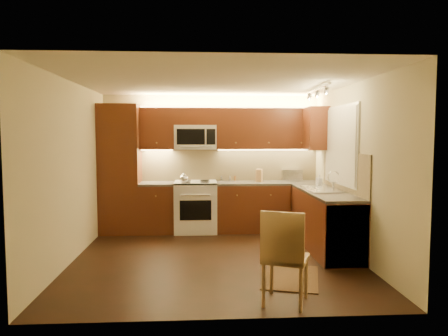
{
  "coord_description": "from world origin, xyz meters",
  "views": [
    {
      "loc": [
        -0.23,
        -5.83,
        1.74
      ],
      "look_at": [
        0.15,
        0.55,
        1.25
      ],
      "focal_mm": 33.32,
      "sensor_mm": 36.0,
      "label": 1
    }
  ],
  "objects": [
    {
      "name": "wall_left",
      "position": [
        -2.0,
        0.0,
        1.25
      ],
      "size": [
        0.01,
        4.0,
        2.5
      ],
      "primitive_type": "cube",
      "color": "#C0B68D",
      "rests_on": "ground"
    },
    {
      "name": "faucet",
      "position": [
        1.88,
        0.55,
        1.05
      ],
      "size": [
        0.2,
        0.04,
        0.3
      ],
      "primitive_type": null,
      "color": "silver",
      "rests_on": "counter_right"
    },
    {
      "name": "spice_jar_d",
      "position": [
        0.35,
        1.89,
        0.94
      ],
      "size": [
        0.05,
        0.05,
        0.09
      ],
      "primitive_type": "cylinder",
      "rotation": [
        0.0,
        0.0,
        0.07
      ],
      "color": "olive",
      "rests_on": "counter_back_right"
    },
    {
      "name": "upper_cab_right_corner",
      "position": [
        1.82,
        1.4,
        1.88
      ],
      "size": [
        0.35,
        0.5,
        0.75
      ],
      "primitive_type": "cube",
      "color": "#4D2610",
      "rests_on": "wall_right"
    },
    {
      "name": "window_frame",
      "position": [
        1.99,
        0.55,
        1.6
      ],
      "size": [
        0.03,
        1.44,
        1.24
      ],
      "primitive_type": "cube",
      "color": "silver",
      "rests_on": "wall_right"
    },
    {
      "name": "rug",
      "position": [
        0.89,
        -0.9,
        0.01
      ],
      "size": [
        0.89,
        1.11,
        0.01
      ],
      "primitive_type": "cube",
      "rotation": [
        0.0,
        0.0,
        -0.27
      ],
      "color": "black",
      "rests_on": "floor"
    },
    {
      "name": "wall_back",
      "position": [
        0.0,
        2.0,
        1.25
      ],
      "size": [
        4.0,
        0.01,
        2.5
      ],
      "primitive_type": "cube",
      "color": "#C0B68D",
      "rests_on": "ground"
    },
    {
      "name": "upper_cab_bridge",
      "position": [
        -0.3,
        1.82,
        2.09
      ],
      "size": [
        0.76,
        0.35,
        0.31
      ],
      "primitive_type": "cube",
      "color": "#4D2610",
      "rests_on": "wall_back"
    },
    {
      "name": "ceiling",
      "position": [
        0.0,
        0.0,
        2.5
      ],
      "size": [
        4.0,
        4.0,
        0.01
      ],
      "primitive_type": "cube",
      "color": "beige",
      "rests_on": "ground"
    },
    {
      "name": "window_blinds",
      "position": [
        1.97,
        0.55,
        1.6
      ],
      "size": [
        0.02,
        1.36,
        1.16
      ],
      "primitive_type": "cube",
      "color": "silver",
      "rests_on": "wall_right"
    },
    {
      "name": "track_light_bar",
      "position": [
        1.55,
        0.4,
        2.46
      ],
      "size": [
        0.04,
        1.2,
        0.03
      ],
      "primitive_type": "cube",
      "color": "silver",
      "rests_on": "ceiling"
    },
    {
      "name": "spice_jar_b",
      "position": [
        0.44,
        1.94,
        0.95
      ],
      "size": [
        0.05,
        0.05,
        0.09
      ],
      "primitive_type": "cylinder",
      "rotation": [
        0.0,
        0.0,
        -0.41
      ],
      "color": "brown",
      "rests_on": "counter_back_right"
    },
    {
      "name": "upper_cab_back_left",
      "position": [
        -0.99,
        1.82,
        1.88
      ],
      "size": [
        0.62,
        0.35,
        0.75
      ],
      "primitive_type": "cube",
      "color": "#4D2610",
      "rests_on": "wall_back"
    },
    {
      "name": "microwave",
      "position": [
        -0.3,
        1.81,
        1.72
      ],
      "size": [
        0.76,
        0.38,
        0.44
      ],
      "primitive_type": null,
      "color": "silver",
      "rests_on": "wall_back"
    },
    {
      "name": "stove",
      "position": [
        -0.3,
        1.68,
        0.46
      ],
      "size": [
        0.76,
        0.65,
        0.92
      ],
      "primitive_type": null,
      "color": "silver",
      "rests_on": "floor"
    },
    {
      "name": "pantry",
      "position": [
        -1.65,
        1.7,
        1.15
      ],
      "size": [
        0.7,
        0.6,
        2.3
      ],
      "primitive_type": "cube",
      "color": "#4D2610",
      "rests_on": "floor"
    },
    {
      "name": "spice_jar_c",
      "position": [
        0.19,
        1.94,
        0.95
      ],
      "size": [
        0.05,
        0.05,
        0.09
      ],
      "primitive_type": "cylinder",
      "rotation": [
        0.0,
        0.0,
        -0.23
      ],
      "color": "silver",
      "rests_on": "counter_back_right"
    },
    {
      "name": "counter_back_left",
      "position": [
        -0.99,
        1.7,
        0.88
      ],
      "size": [
        0.62,
        0.6,
        0.04
      ],
      "primitive_type": "cube",
      "color": "#383533",
      "rests_on": "base_cab_back_left"
    },
    {
      "name": "kettle",
      "position": [
        -0.5,
        1.45,
        1.02
      ],
      "size": [
        0.18,
        0.18,
        0.2
      ],
      "primitive_type": null,
      "rotation": [
        0.0,
        0.0,
        0.08
      ],
      "color": "silver",
      "rests_on": "stove"
    },
    {
      "name": "backsplash_back",
      "position": [
        0.35,
        1.99,
        1.2
      ],
      "size": [
        3.3,
        0.02,
        0.6
      ],
      "primitive_type": "cube",
      "color": "tan",
      "rests_on": "wall_back"
    },
    {
      "name": "counter_right",
      "position": [
        1.7,
        0.4,
        0.88
      ],
      "size": [
        0.6,
        2.0,
        0.04
      ],
      "primitive_type": "cube",
      "color": "#383533",
      "rests_on": "base_cab_right"
    },
    {
      "name": "sink",
      "position": [
        1.7,
        0.55,
        0.98
      ],
      "size": [
        0.52,
        0.86,
        0.15
      ],
      "primitive_type": null,
      "color": "silver",
      "rests_on": "counter_right"
    },
    {
      "name": "floor",
      "position": [
        0.0,
        0.0,
        0.0
      ],
      "size": [
        4.0,
        4.0,
        0.01
      ],
      "primitive_type": "cube",
      "color": "black",
      "rests_on": "ground"
    },
    {
      "name": "upper_cab_back_right",
      "position": [
        1.04,
        1.82,
        1.88
      ],
      "size": [
        1.92,
        0.35,
        0.75
      ],
      "primitive_type": "cube",
      "color": "#4D2610",
      "rests_on": "wall_back"
    },
    {
      "name": "wall_right",
      "position": [
        2.0,
        0.0,
        1.25
      ],
      "size": [
        0.01,
        4.0,
        2.5
      ],
      "primitive_type": "cube",
      "color": "#C0B68D",
      "rests_on": "ground"
    },
    {
      "name": "base_cab_back_right",
      "position": [
        1.04,
        1.7,
        0.43
      ],
      "size": [
        1.92,
        0.6,
        0.86
      ],
      "primitive_type": "cube",
      "color": "#4D2610",
      "rests_on": "floor"
    },
    {
      "name": "toaster_oven",
      "position": [
        1.5,
        1.83,
        1.01
      ],
      "size": [
        0.4,
        0.32,
        0.22
      ],
      "primitive_type": "cube",
      "rotation": [
        0.0,
        0.0,
        -0.11
      ],
      "color": "silver",
      "rests_on": "counter_back_right"
    },
    {
      "name": "knife_block",
      "position": [
        0.88,
        1.78,
        1.02
      ],
      "size": [
        0.15,
        0.19,
        0.23
      ],
      "primitive_type": "cube",
      "rotation": [
        0.0,
        0.0,
        -0.33
      ],
      "color": "#8C5E3F",
      "rests_on": "counter_back_right"
    },
    {
      "name": "dishwasher",
      "position": [
        1.7,
        -0.3,
        0.43
      ],
      "size": [
        0.58,
        0.6,
        0.84
      ],
      "primitive_type": "cube",
      "color": "silver",
      "rests_on": "floor"
    },
    {
      "name": "base_cab_right",
      "position": [
        1.7,
        0.4,
        0.43
      ],
      "size": [
        0.6,
        2.0,
        0.86
      ],
      "primitive_type": "cube",
      "color": "#4D2610",
      "rests_on": "floor"
    },
    {
      "name": "wall_front",
      "position": [
        0.0,
        -2.0,
        1.25
      ],
      "size": [
        4.0,
        0.01,
        2.5
      ],
      "primitive_type": "cube",
      "color": "#C0B68D",
      "rests_on": "ground"
    },
    {
      "name": "dining_chair",
      "position": [
        0.66,
        -1.64,
        0.5
      ],
      "size": [
        0.58,
        0.58,
        1.0
      ],
      "primitive_type": null,
      "rotation": [
        0.0,
        0.0,
        -0.39
      ],
      "color": "#8C5E3F",
      "rests_on": "floor"
    },
    {
      "name": "soap_bottle",
      "position": [
        1.84,
        1.22,
        0.99
      ],
      "size": [
        0.1,
        0.1,
        0.18
      ],
      "primitive_type": "imported",
      "rotation": [
        0.0,
        0.0,
        0.23
      ],
      "color": "silver",
      "rests_on": "counter_right"
    },
    {
      "name": "base_cab_back_left",
      "position": [
        -0.99,
        1.7,
        0.43
      ],
      "size": [
        0.62,
        0.6,
        0.86
      ],
      "primitive_type": "cube",
      "color": "#4D2610",
      "rests_on": "floor"
    },
    {
      "name": "backsplash_right",
      "position": [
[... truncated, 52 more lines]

